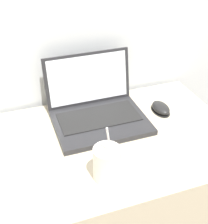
# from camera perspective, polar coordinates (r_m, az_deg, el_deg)

# --- Properties ---
(desk) EXTENTS (1.00, 0.59, 0.73)m
(desk) POSITION_cam_1_polar(r_m,az_deg,el_deg) (1.35, -1.20, -17.67)
(desk) COLOR beige
(desk) RESTS_ON ground_plane
(laptop) EXTENTS (0.34, 0.30, 0.22)m
(laptop) POSITION_cam_1_polar(r_m,az_deg,el_deg) (1.18, -1.40, 0.77)
(laptop) COLOR #232326
(laptop) RESTS_ON desk
(drink_cup) EXTENTS (0.08, 0.08, 0.20)m
(drink_cup) POSITION_cam_1_polar(r_m,az_deg,el_deg) (0.92, 0.55, -9.34)
(drink_cup) COLOR silver
(drink_cup) RESTS_ON desk
(computer_mouse) EXTENTS (0.06, 0.10, 0.03)m
(computer_mouse) POSITION_cam_1_polar(r_m,az_deg,el_deg) (1.25, 10.34, 0.69)
(computer_mouse) COLOR black
(computer_mouse) RESTS_ON desk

